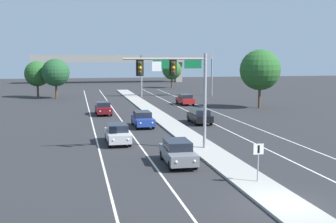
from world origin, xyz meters
The scene contains 20 objects.
ground_plane centered at (0.00, 0.00, 0.00)m, with size 260.00×260.00×0.00m, color #28282B.
median_island centered at (0.00, 18.00, 0.07)m, with size 2.40×110.00×0.15m, color #9E9B93.
lane_stripe_oncoming_center centered at (-4.70, 25.00, 0.00)m, with size 0.14×100.00×0.01m, color silver.
lane_stripe_receding_center centered at (4.70, 25.00, 0.00)m, with size 0.14×100.00×0.01m, color silver.
edge_stripe_left centered at (-8.00, 25.00, 0.00)m, with size 0.14×100.00×0.01m, color silver.
edge_stripe_right centered at (8.00, 25.00, 0.00)m, with size 0.14×100.00×0.01m, color silver.
overhead_signal_mast centered at (-2.04, 12.81, 5.29)m, with size 6.33×0.44×7.20m.
median_sign_post centered at (0.22, 3.53, 1.59)m, with size 0.60×0.10×2.20m.
car_oncoming_grey centered at (-3.11, 8.84, 0.82)m, with size 1.91×4.51×1.58m.
car_oncoming_silver centered at (-6.36, 16.65, 0.82)m, with size 1.86×4.49×1.58m.
car_oncoming_blue centered at (-3.06, 24.52, 0.82)m, with size 1.86×4.49×1.58m.
car_oncoming_darkred centered at (-6.39, 34.76, 0.82)m, with size 1.90×4.50×1.58m.
car_receding_black centered at (3.28, 25.44, 0.82)m, with size 1.87×4.49×1.58m.
car_receding_red centered at (6.28, 43.42, 0.82)m, with size 1.92×4.51×1.58m.
highway_sign_gantry centered at (8.20, 56.64, 6.16)m, with size 13.28×0.42×7.50m.
overpass_bridge centered at (0.00, 101.61, 5.78)m, with size 42.40×6.40×7.65m.
tree_far_right_b centered at (15.30, 37.06, 5.32)m, with size 5.63×5.63×8.15m.
tree_far_left_b centered at (-16.23, 60.06, 4.16)m, with size 4.41×4.41×6.38m.
tree_far_right_c centered at (12.00, 78.00, 4.17)m, with size 4.41×4.41×6.38m.
tree_far_left_a centered at (-12.97, 57.38, 4.45)m, with size 4.71×4.71×6.81m.
Camera 1 is at (-9.59, -18.19, 7.07)m, focal length 45.74 mm.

